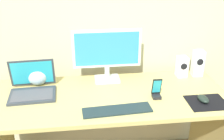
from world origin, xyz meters
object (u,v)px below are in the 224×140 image
Objects in this scene: mouse at (203,99)px; phone_in_dock at (157,91)px; monitor at (107,52)px; fishbowl at (38,74)px; speaker_near_monitor at (182,67)px; keyboard_external at (117,110)px; speaker_right at (198,63)px; laptop at (32,88)px.

phone_in_dock is at bearing 155.64° from mouse.
monitor is 3.03× the size of fishbowl.
keyboard_external is (-0.55, -0.43, -0.07)m from speaker_near_monitor.
speaker_right is 0.50m from phone_in_dock.
speaker_near_monitor is (0.57, 0.00, -0.14)m from monitor.
phone_in_dock is at bearing -10.34° from laptop.
monitor is 0.48m from keyboard_external.
laptop is 0.75× the size of keyboard_external.
laptop is at bearing -172.19° from speaker_near_monitor.
phone_in_dock is at bearing -143.08° from speaker_right.
keyboard_external is (-0.67, -0.43, -0.10)m from speaker_right.
speaker_near_monitor is 1.07m from fishbowl.
laptop reaches higher than fishbowl.
phone_in_dock is (0.82, -0.15, 0.00)m from laptop.
fishbowl is 0.67m from keyboard_external.
monitor is 0.59m from speaker_near_monitor.
fishbowl is at bearing 81.50° from laptop.
speaker_near_monitor is 0.37× the size of keyboard_external.
phone_in_dock is (0.30, -0.30, -0.17)m from monitor.
laptop is 1.95× the size of fishbowl.
monitor is 0.52m from fishbowl.
speaker_right is at bearing 28.55° from keyboard_external.
speaker_right reaches higher than phone_in_dock.
speaker_near_monitor is at bearing 0.41° from fishbowl.
keyboard_external is at bearing -142.17° from speaker_near_monitor.
fishbowl reaches higher than speaker_near_monitor.
keyboard_external is at bearing -154.92° from phone_in_dock.
laptop is 2.30× the size of phone_in_dock.
fishbowl is 1.14m from mouse.
keyboard_external is at bearing -147.60° from speaker_right.
laptop reaches higher than speaker_near_monitor.
monitor is at bearing 88.54° from keyboard_external.
speaker_near_monitor is at bearing 7.81° from laptop.
monitor is at bearing -179.79° from speaker_near_monitor.
speaker_right is 0.13m from speaker_near_monitor.
speaker_near_monitor is 0.96× the size of fishbowl.
monitor reaches higher than mouse.
phone_in_dock is at bearing 21.23° from keyboard_external.
phone_in_dock is at bearing -132.55° from speaker_near_monitor.
mouse is (0.01, -0.39, -0.06)m from speaker_near_monitor.
laptop is at bearing -164.17° from monitor.
laptop is at bearing -172.97° from speaker_right.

